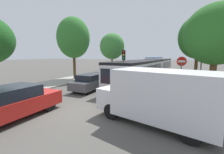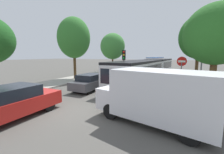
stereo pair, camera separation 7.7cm
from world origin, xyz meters
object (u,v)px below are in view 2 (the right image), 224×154
at_px(articulated_bus, 149,69).
at_px(queued_car_tan, 118,73).
at_px(traffic_light, 124,60).
at_px(tree_left_far, 113,46).
at_px(tree_right_mid, 199,37).
at_px(no_entry_sign, 181,69).
at_px(direction_sign_post, 202,60).
at_px(city_bus_rear, 156,61).
at_px(tree_left_mid, 74,39).
at_px(tree_right_near, 216,35).
at_px(queued_car_red, 12,102).
at_px(tree_right_far, 198,44).
at_px(queued_car_graphite, 90,82).
at_px(white_van, 158,95).
at_px(queued_car_black, 143,67).
at_px(queued_car_navy, 135,69).

relative_size(articulated_bus, queued_car_tan, 4.10).
height_order(traffic_light, tree_left_far, tree_left_far).
height_order(tree_left_far, tree_right_mid, tree_right_mid).
distance_m(no_entry_sign, direction_sign_post, 1.78).
height_order(city_bus_rear, tree_left_mid, tree_left_mid).
height_order(tree_right_near, tree_right_mid, tree_right_mid).
xyz_separation_m(queued_car_red, tree_right_far, (9.13, 24.50, 4.00)).
height_order(queued_car_graphite, white_van, white_van).
bearing_deg(queued_car_red, white_van, -69.46).
xyz_separation_m(tree_left_mid, tree_right_near, (13.37, -4.06, -0.76)).
bearing_deg(tree_left_far, articulated_bus, -42.53).
bearing_deg(tree_left_mid, direction_sign_post, -5.28).
bearing_deg(queued_car_graphite, direction_sign_post, -71.22).
height_order(queued_car_graphite, tree_left_far, tree_left_far).
bearing_deg(queued_car_black, no_entry_sign, -157.73).
distance_m(tree_left_far, tree_right_far, 14.02).
bearing_deg(city_bus_rear, tree_left_mid, 175.67).
bearing_deg(white_van, queued_car_red, 33.16).
bearing_deg(queued_car_tan, tree_right_mid, -78.65).
relative_size(queued_car_black, no_entry_sign, 1.47).
xyz_separation_m(queued_car_red, white_van, (6.17, 2.27, 0.48)).
bearing_deg(tree_right_near, traffic_light, 157.50).
bearing_deg(queued_car_black, tree_left_mid, 162.54).
bearing_deg(queued_car_tan, direction_sign_post, -113.25).
bearing_deg(tree_right_near, direction_sign_post, 96.41).
bearing_deg(queued_car_navy, traffic_light, -168.89).
xyz_separation_m(queued_car_tan, traffic_light, (2.15, -3.80, 1.79)).
distance_m(articulated_bus, queued_car_navy, 7.16).
bearing_deg(white_van, queued_car_graphite, -21.42).
relative_size(queued_car_black, tree_right_mid, 0.58).
distance_m(tree_left_far, tree_right_mid, 13.91).
relative_size(queued_car_graphite, tree_left_far, 0.58).
xyz_separation_m(queued_car_tan, tree_right_far, (9.20, 11.61, 4.06)).
height_order(queued_car_tan, white_van, white_van).
distance_m(queued_car_red, tree_right_far, 26.45).
bearing_deg(city_bus_rear, queued_car_tan, -175.73).
bearing_deg(tree_right_far, queued_car_graphite, -116.61).
bearing_deg(tree_left_far, city_bus_rear, 78.42).
bearing_deg(articulated_bus, queued_car_graphite, -23.30).
relative_size(traffic_light, direction_sign_post, 0.94).
distance_m(queued_car_navy, tree_right_far, 11.15).
relative_size(queued_car_tan, tree_left_far, 0.59).
bearing_deg(white_van, tree_right_far, -84.68).
bearing_deg(tree_left_far, tree_right_far, 17.88).
height_order(queued_car_red, queued_car_graphite, queued_car_red).
relative_size(queued_car_navy, direction_sign_post, 1.20).
bearing_deg(tree_right_mid, direction_sign_post, -91.44).
height_order(articulated_bus, queued_car_tan, articulated_bus).
bearing_deg(tree_right_far, queued_car_black, 174.48).
distance_m(white_van, direction_sign_post, 7.39).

